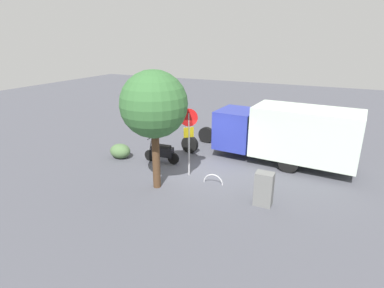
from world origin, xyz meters
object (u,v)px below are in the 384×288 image
utility_cabinet (264,189)px  bike_rack_hoop (213,184)px  stop_sign (189,132)px  box_truck_near (283,132)px  street_tree (154,105)px  motorcycle (162,152)px

utility_cabinet → bike_rack_hoop: size_ratio=1.48×
stop_sign → bike_rack_hoop: size_ratio=3.53×
utility_cabinet → bike_rack_hoop: utility_cabinet is taller
box_truck_near → street_tree: street_tree is taller
box_truck_near → utility_cabinet: size_ratio=6.66×
box_truck_near → bike_rack_hoop: bearing=63.4°
street_tree → motorcycle: bearing=-64.1°
street_tree → bike_rack_hoop: street_tree is taller
box_truck_near → utility_cabinet: bearing=96.2°
motorcycle → utility_cabinet: 5.66m
motorcycle → utility_cabinet: size_ratio=1.44×
box_truck_near → utility_cabinet: 4.43m
street_tree → utility_cabinet: street_tree is taller
bike_rack_hoop → box_truck_near: bearing=-120.7°
motorcycle → box_truck_near: bearing=-159.5°
motorcycle → street_tree: (-1.13, 2.32, 2.85)m
motorcycle → bike_rack_hoop: 3.31m
motorcycle → bike_rack_hoop: (-3.08, 1.08, -0.52)m
stop_sign → street_tree: size_ratio=0.64×
bike_rack_hoop → utility_cabinet: bearing=160.4°
box_truck_near → bike_rack_hoop: size_ratio=9.88×
stop_sign → bike_rack_hoop: (-1.28, 0.32, -2.00)m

